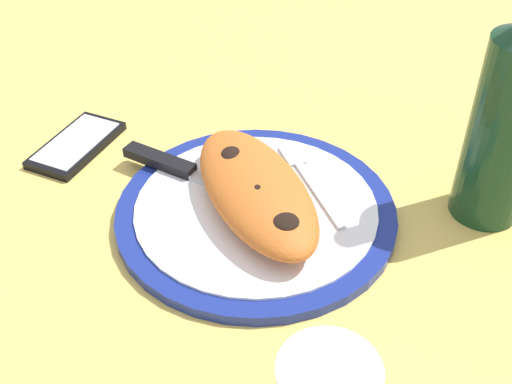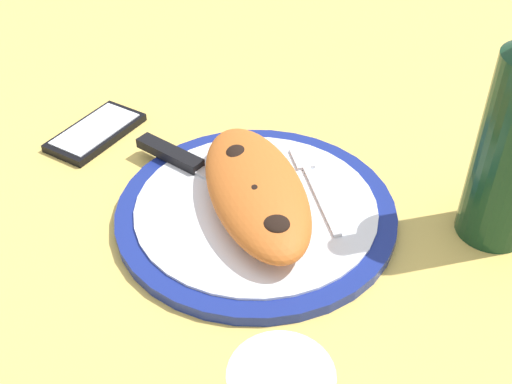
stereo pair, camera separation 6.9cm
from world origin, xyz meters
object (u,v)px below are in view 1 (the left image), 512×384
at_px(knife, 181,169).
at_px(plate, 256,212).
at_px(wine_bottle, 508,120).
at_px(smartphone, 77,145).
at_px(fork, 307,176).
at_px(calzone, 259,188).

bearing_deg(knife, plate, -147.60).
bearing_deg(knife, wine_bottle, -120.99).
distance_m(knife, smartphone, 0.16).
bearing_deg(wine_bottle, knife, 59.01).
xyz_separation_m(fork, knife, (0.07, 0.13, 0.00)).
relative_size(calzone, knife, 1.20).
bearing_deg(calzone, knife, 34.73).
height_order(calzone, knife, calzone).
bearing_deg(smartphone, wine_bottle, -126.73).
height_order(plate, calzone, calzone).
xyz_separation_m(plate, smartphone, (0.21, 0.16, -0.00)).
relative_size(plate, smartphone, 2.25).
distance_m(fork, smartphone, 0.30).
relative_size(plate, wine_bottle, 1.03).
bearing_deg(plate, knife, 32.40).
relative_size(fork, smartphone, 1.16).
height_order(knife, smartphone, knife).
height_order(calzone, smartphone, calzone).
bearing_deg(wine_bottle, calzone, 69.17).
bearing_deg(wine_bottle, smartphone, 53.27).
bearing_deg(smartphone, knife, -139.46).
xyz_separation_m(knife, wine_bottle, (-0.18, -0.30, 0.10)).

